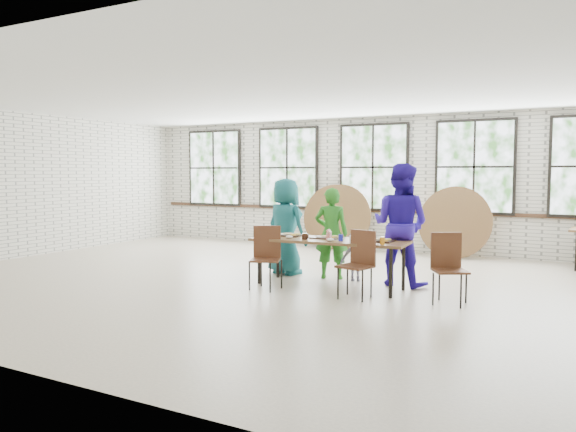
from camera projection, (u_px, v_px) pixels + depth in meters
room at (373, 169)px, 12.65m from camera, size 12.00×12.00×12.00m
dining_table at (329, 243)px, 8.60m from camera, size 2.45×0.97×0.74m
chair_near_left at (266, 252)px, 8.52m from camera, size 0.55×0.54×0.95m
chair_near_right at (359, 258)px, 7.89m from camera, size 0.51×0.50×0.95m
chair_spare at (448, 262)px, 7.57m from camera, size 0.57×0.56×0.95m
adult_teal at (286, 226)px, 9.69m from camera, size 0.92×0.72×1.66m
adult_green at (331, 233)px, 9.29m from camera, size 0.63×0.51×1.51m
toddler at (356, 256)px, 9.11m from camera, size 0.57×0.40×0.81m
adult_blue at (400, 225)px, 8.71m from camera, size 1.02×0.85×1.90m
tabletop_clutter at (335, 238)px, 8.52m from camera, size 1.97×0.59×0.11m
round_tops_leaning at (373, 219)px, 12.39m from camera, size 4.27×0.44×1.49m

